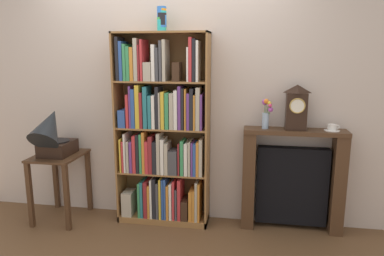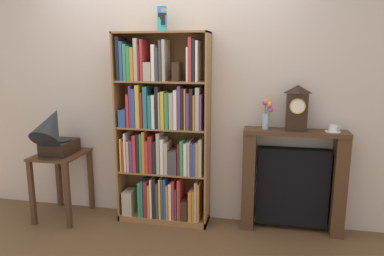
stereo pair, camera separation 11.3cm
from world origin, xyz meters
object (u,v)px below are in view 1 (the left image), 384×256
object	(u,v)px
flower_vase	(266,112)
cup_stack	(162,19)
bookshelf	(162,138)
gramophone	(52,133)
teacup_with_saucer	(332,128)
fireplace_mantel	(292,180)
side_table_left	(60,171)
mantel_clock	(296,107)

from	to	relation	value
flower_vase	cup_stack	bearing A→B (deg)	-178.74
bookshelf	flower_vase	distance (m)	1.04
cup_stack	gramophone	world-z (taller)	cup_stack
teacup_with_saucer	fireplace_mantel	bearing A→B (deg)	176.88
side_table_left	bookshelf	bearing A→B (deg)	6.36
side_table_left	teacup_with_saucer	distance (m)	2.71
gramophone	teacup_with_saucer	bearing A→B (deg)	5.24
bookshelf	cup_stack	distance (m)	1.14
mantel_clock	bookshelf	bearing A→B (deg)	-178.38
bookshelf	teacup_with_saucer	distance (m)	1.61
side_table_left	flower_vase	world-z (taller)	flower_vase
gramophone	teacup_with_saucer	size ratio (longest dim) A/B	3.97
gramophone	fireplace_mantel	distance (m)	2.39
bookshelf	teacup_with_saucer	xyz separation A→B (m)	(1.60, 0.04, 0.15)
fireplace_mantel	flower_vase	size ratio (longest dim) A/B	3.52
side_table_left	mantel_clock	world-z (taller)	mantel_clock
mantel_clock	flower_vase	distance (m)	0.28
bookshelf	mantel_clock	world-z (taller)	bookshelf
bookshelf	gramophone	xyz separation A→B (m)	(-1.06, -0.21, 0.06)
cup_stack	bookshelf	bearing A→B (deg)	-118.84
flower_vase	teacup_with_saucer	xyz separation A→B (m)	(0.60, -0.00, -0.13)
fireplace_mantel	flower_vase	bearing A→B (deg)	-177.16
bookshelf	side_table_left	world-z (taller)	bookshelf
bookshelf	mantel_clock	bearing A→B (deg)	1.62
side_table_left	fireplace_mantel	bearing A→B (deg)	4.26
cup_stack	fireplace_mantel	distance (m)	1.97
bookshelf	fireplace_mantel	size ratio (longest dim) A/B	1.90
gramophone	mantel_clock	size ratio (longest dim) A/B	1.33
cup_stack	mantel_clock	xyz separation A→B (m)	(1.26, 0.02, -0.80)
teacup_with_saucer	side_table_left	bearing A→B (deg)	-176.64
gramophone	flower_vase	world-z (taller)	flower_vase
side_table_left	gramophone	bearing A→B (deg)	-90.00
side_table_left	fireplace_mantel	size ratio (longest dim) A/B	0.69
flower_vase	teacup_with_saucer	distance (m)	0.61
flower_vase	gramophone	bearing A→B (deg)	-173.14
side_table_left	fireplace_mantel	world-z (taller)	fireplace_mantel
bookshelf	gramophone	world-z (taller)	bookshelf
side_table_left	mantel_clock	distance (m)	2.44
bookshelf	fireplace_mantel	distance (m)	1.33
cup_stack	fireplace_mantel	xyz separation A→B (m)	(1.26, 0.04, -1.52)
gramophone	fireplace_mantel	xyz separation A→B (m)	(2.33, 0.26, -0.44)
cup_stack	fireplace_mantel	size ratio (longest dim) A/B	0.23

